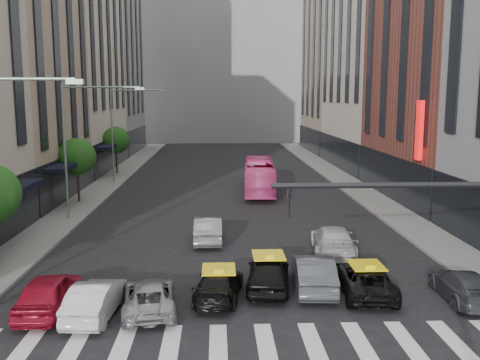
{
  "coord_description": "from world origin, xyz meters",
  "views": [
    {
      "loc": [
        -0.98,
        -15.42,
        8.22
      ],
      "look_at": [
        0.16,
        11.63,
        4.0
      ],
      "focal_mm": 40.0,
      "sensor_mm": 36.0,
      "label": 1
    }
  ],
  "objects": [
    {
      "name": "sidewalk_left",
      "position": [
        -11.5,
        30.0,
        0.07
      ],
      "size": [
        3.0,
        96.0,
        0.15
      ],
      "primitive_type": "cube",
      "color": "slate",
      "rests_on": "ground"
    },
    {
      "name": "sidewalk_right",
      "position": [
        11.5,
        30.0,
        0.07
      ],
      "size": [
        3.0,
        96.0,
        0.15
      ],
      "primitive_type": "cube",
      "color": "slate",
      "rests_on": "ground"
    },
    {
      "name": "building_left_b",
      "position": [
        -17.0,
        28.0,
        12.0
      ],
      "size": [
        8.0,
        16.0,
        24.0
      ],
      "primitive_type": "cube",
      "color": "tan",
      "rests_on": "ground"
    },
    {
      "name": "building_left_c",
      "position": [
        -17.0,
        46.0,
        18.0
      ],
      "size": [
        8.0,
        20.0,
        36.0
      ],
      "primitive_type": "cube",
      "color": "beige",
      "rests_on": "ground"
    },
    {
      "name": "building_left_d",
      "position": [
        -17.0,
        65.0,
        15.0
      ],
      "size": [
        8.0,
        18.0,
        30.0
      ],
      "primitive_type": "cube",
      "color": "gray",
      "rests_on": "ground"
    },
    {
      "name": "building_right_b",
      "position": [
        17.0,
        27.0,
        13.0
      ],
      "size": [
        8.0,
        18.0,
        26.0
      ],
      "primitive_type": "cube",
      "color": "brown",
      "rests_on": "ground"
    },
    {
      "name": "building_right_d",
      "position": [
        17.0,
        65.0,
        14.0
      ],
      "size": [
        8.0,
        18.0,
        28.0
      ],
      "primitive_type": "cube",
      "color": "tan",
      "rests_on": "ground"
    },
    {
      "name": "building_far",
      "position": [
        0.0,
        85.0,
        18.0
      ],
      "size": [
        30.0,
        10.0,
        36.0
      ],
      "primitive_type": "cube",
      "color": "gray",
      "rests_on": "ground"
    },
    {
      "name": "tree_mid",
      "position": [
        -11.8,
        26.0,
        3.65
      ],
      "size": [
        2.88,
        2.88,
        4.95
      ],
      "color": "black",
      "rests_on": "sidewalk_left"
    },
    {
      "name": "tree_far",
      "position": [
        -11.8,
        42.0,
        3.65
      ],
      "size": [
        2.88,
        2.88,
        4.95
      ],
      "color": "black",
      "rests_on": "sidewalk_left"
    },
    {
      "name": "streetlamp_mid",
      "position": [
        -10.04,
        20.0,
        5.9
      ],
      "size": [
        5.38,
        0.25,
        9.0
      ],
      "color": "gray",
      "rests_on": "sidewalk_left"
    },
    {
      "name": "streetlamp_far",
      "position": [
        -10.04,
        36.0,
        5.9
      ],
      "size": [
        5.38,
        0.25,
        9.0
      ],
      "color": "gray",
      "rests_on": "sidewalk_left"
    },
    {
      "name": "liberty_sign",
      "position": [
        12.6,
        20.0,
        6.0
      ],
      "size": [
        0.3,
        0.7,
        4.0
      ],
      "color": "red",
      "rests_on": "ground"
    },
    {
      "name": "car_red",
      "position": [
        -7.5,
        4.52,
        0.76
      ],
      "size": [
        1.83,
        4.48,
        1.52
      ],
      "primitive_type": "imported",
      "rotation": [
        0.0,
        0.0,
        3.15
      ],
      "color": "maroon",
      "rests_on": "ground"
    },
    {
      "name": "car_white_front",
      "position": [
        -5.62,
        4.0,
        0.68
      ],
      "size": [
        1.75,
        4.25,
        1.37
      ],
      "primitive_type": "imported",
      "rotation": [
        0.0,
        0.0,
        3.07
      ],
      "color": "#BCBCBC",
      "rests_on": "ground"
    },
    {
      "name": "car_silver",
      "position": [
        -3.66,
        4.41,
        0.6
      ],
      "size": [
        2.5,
        4.51,
        1.19
      ],
      "primitive_type": "imported",
      "rotation": [
        0.0,
        0.0,
        3.27
      ],
      "color": "#959499",
      "rests_on": "ground"
    },
    {
      "name": "taxi_left",
      "position": [
        -0.96,
        5.58,
        0.62
      ],
      "size": [
        2.3,
        4.46,
        1.24
      ],
      "primitive_type": "imported",
      "rotation": [
        0.0,
        0.0,
        3.0
      ],
      "color": "black",
      "rests_on": "ground"
    },
    {
      "name": "taxi_center",
      "position": [
        1.17,
        6.55,
        0.75
      ],
      "size": [
        2.31,
        4.61,
        1.51
      ],
      "primitive_type": "imported",
      "rotation": [
        0.0,
        0.0,
        3.02
      ],
      "color": "black",
      "rests_on": "ground"
    },
    {
      "name": "car_grey_mid",
      "position": [
        3.11,
        6.5,
        0.76
      ],
      "size": [
        1.93,
        4.71,
        1.52
      ],
      "primitive_type": "imported",
      "rotation": [
        0.0,
        0.0,
        3.07
      ],
      "color": "#3F4146",
      "rests_on": "ground"
    },
    {
      "name": "taxi_right",
      "position": [
        5.2,
        5.8,
        0.63
      ],
      "size": [
        2.48,
        4.67,
        1.25
      ],
      "primitive_type": "imported",
      "rotation": [
        0.0,
        0.0,
        3.05
      ],
      "color": "black",
      "rests_on": "ground"
    },
    {
      "name": "car_grey_curb",
      "position": [
        9.0,
        5.0,
        0.62
      ],
      "size": [
        1.92,
        4.34,
        1.24
      ],
      "primitive_type": "imported",
      "rotation": [
        0.0,
        0.0,
        3.1
      ],
      "color": "#37393D",
      "rests_on": "ground"
    },
    {
      "name": "car_row2_left",
      "position": [
        -1.56,
        14.37,
        0.74
      ],
      "size": [
        1.62,
        4.48,
        1.47
      ],
      "primitive_type": "imported",
      "rotation": [
        0.0,
        0.0,
        3.15
      ],
      "color": "gray",
      "rests_on": "ground"
    },
    {
      "name": "car_row2_right",
      "position": [
        5.09,
        11.66,
        0.75
      ],
      "size": [
        2.65,
        5.37,
        1.5
      ],
      "primitive_type": "imported",
      "rotation": [
        0.0,
        0.0,
        3.03
      ],
      "color": "#BEBEBE",
      "rests_on": "ground"
    },
    {
      "name": "bus",
      "position": [
        2.61,
        30.0,
        1.45
      ],
      "size": [
        3.05,
        10.55,
        2.9
      ],
      "primitive_type": "imported",
      "rotation": [
        0.0,
        0.0,
        3.08
      ],
      "color": "#EB4591",
      "rests_on": "ground"
    }
  ]
}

